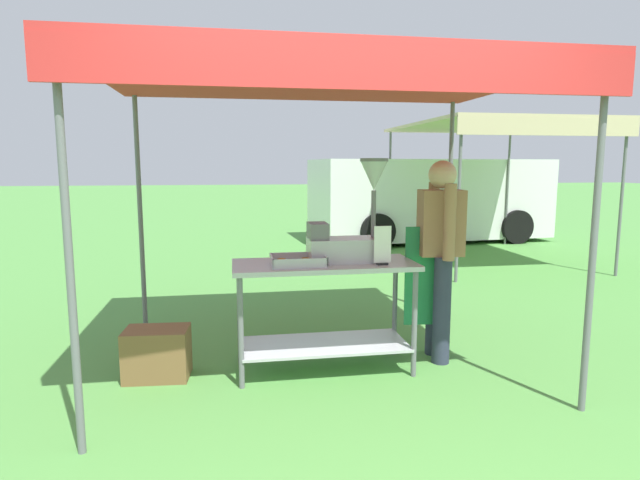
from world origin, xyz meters
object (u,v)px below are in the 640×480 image
at_px(supply_crate, 157,353).
at_px(neighbour_tent, 493,128).
at_px(donut_cart, 324,294).
at_px(menu_sign, 382,248).
at_px(stall_canopy, 322,83).
at_px(vendor, 439,250).
at_px(donut_tray, 299,262).
at_px(van_white, 429,199).
at_px(donut_fryer, 350,230).

xyz_separation_m(supply_crate, neighbour_tent, (4.77, 4.17, 1.99)).
bearing_deg(donut_cart, menu_sign, -21.52).
xyz_separation_m(donut_cart, supply_crate, (-1.25, 0.05, -0.41)).
bearing_deg(stall_canopy, vendor, -0.49).
bearing_deg(vendor, donut_tray, -172.77).
relative_size(vendor, van_white, 0.32).
distance_m(donut_cart, donut_fryer, 0.52).
xyz_separation_m(vendor, van_white, (2.49, 6.61, -0.03)).
bearing_deg(donut_fryer, neighbour_tent, 51.72).
relative_size(stall_canopy, donut_fryer, 4.17).
height_order(donut_fryer, van_white, van_white).
bearing_deg(stall_canopy, van_white, 62.51).
relative_size(stall_canopy, supply_crate, 6.73).
relative_size(stall_canopy, donut_cart, 2.36).
relative_size(donut_fryer, supply_crate, 1.61).
xyz_separation_m(donut_cart, neighbour_tent, (3.51, 4.22, 1.57)).
distance_m(supply_crate, van_white, 8.17).
bearing_deg(donut_cart, neighbour_tent, 50.23).
distance_m(donut_cart, donut_tray, 0.34).
xyz_separation_m(donut_tray, menu_sign, (0.61, -0.10, 0.10)).
distance_m(donut_fryer, supply_crate, 1.71).
relative_size(donut_cart, supply_crate, 2.85).
xyz_separation_m(menu_sign, neighbour_tent, (3.11, 4.38, 1.20)).
relative_size(donut_tray, neighbour_tent, 0.12).
bearing_deg(stall_canopy, donut_fryer, -21.02).
relative_size(vendor, supply_crate, 3.34).
bearing_deg(donut_cart, donut_fryer, 6.21).
height_order(donut_cart, van_white, van_white).
bearing_deg(donut_cart, vendor, 5.39).
bearing_deg(supply_crate, menu_sign, -7.25).
height_order(menu_sign, van_white, van_white).
distance_m(supply_crate, neighbour_tent, 6.64).
xyz_separation_m(donut_cart, donut_tray, (-0.20, -0.06, 0.26)).
xyz_separation_m(donut_tray, supply_crate, (-1.05, 0.11, -0.68)).
bearing_deg(donut_tray, supply_crate, 174.15).
relative_size(donut_cart, neighbour_tent, 0.42).
bearing_deg(donut_cart, stall_canopy, 90.00).
xyz_separation_m(donut_fryer, supply_crate, (-1.45, 0.03, -0.90)).
xyz_separation_m(van_white, neighbour_tent, (0.08, -2.48, 1.30)).
distance_m(donut_cart, supply_crate, 1.32).
bearing_deg(donut_fryer, vendor, 5.17).
relative_size(donut_cart, donut_tray, 3.45).
relative_size(stall_canopy, neighbour_tent, 0.98).
distance_m(stall_canopy, donut_tray, 1.33).
bearing_deg(van_white, neighbour_tent, -88.21).
distance_m(donut_fryer, neighbour_tent, 5.46).
bearing_deg(menu_sign, donut_fryer, 138.75).
bearing_deg(supply_crate, neighbour_tent, 41.19).
bearing_deg(donut_fryer, van_white, 64.14).
distance_m(donut_tray, menu_sign, 0.62).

